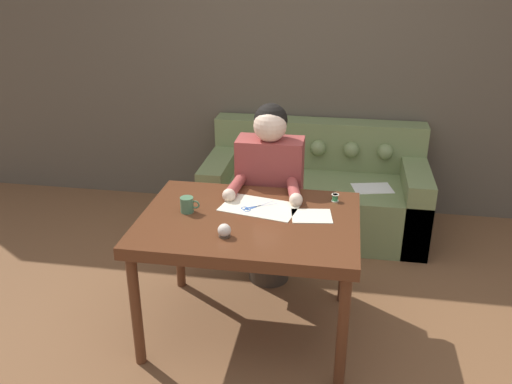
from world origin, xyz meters
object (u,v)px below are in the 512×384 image
object	(u,v)px
couch	(315,193)
pin_cushion	(224,231)
person	(269,195)
scissors	(253,208)
dining_table	(249,230)
thread_spool	(335,198)
mug	(187,205)

from	to	relation	value
couch	pin_cushion	world-z (taller)	couch
person	couch	bearing A→B (deg)	73.74
person	scissors	xyz separation A→B (m)	(-0.03, -0.45, 0.11)
scissors	dining_table	bearing A→B (deg)	-90.51
thread_spool	pin_cushion	bearing A→B (deg)	-135.68
person	thread_spool	bearing A→B (deg)	-32.22
scissors	thread_spool	world-z (taller)	thread_spool
person	pin_cushion	bearing A→B (deg)	-98.44
scissors	mug	world-z (taller)	mug
scissors	thread_spool	distance (m)	0.50
person	mug	size ratio (longest dim) A/B	11.19
person	mug	distance (m)	0.70
couch	pin_cushion	size ratio (longest dim) A/B	24.70
thread_spool	mug	bearing A→B (deg)	-160.83
person	mug	world-z (taller)	person
thread_spool	dining_table	bearing A→B (deg)	-146.90
person	scissors	distance (m)	0.46
scissors	pin_cushion	distance (m)	0.38
mug	thread_spool	distance (m)	0.88
thread_spool	pin_cushion	distance (m)	0.78
dining_table	couch	bearing A→B (deg)	78.75
couch	mug	distance (m)	1.66
scissors	pin_cushion	xyz separation A→B (m)	(-0.09, -0.37, 0.03)
mug	pin_cushion	world-z (taller)	mug
thread_spool	scissors	bearing A→B (deg)	-159.37
scissors	mug	bearing A→B (deg)	-162.76
scissors	pin_cushion	size ratio (longest dim) A/B	2.83
couch	pin_cushion	bearing A→B (deg)	-102.56
mug	scissors	bearing A→B (deg)	17.24
couch	thread_spool	distance (m)	1.27
scissors	mug	distance (m)	0.38
couch	thread_spool	size ratio (longest dim) A/B	39.25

